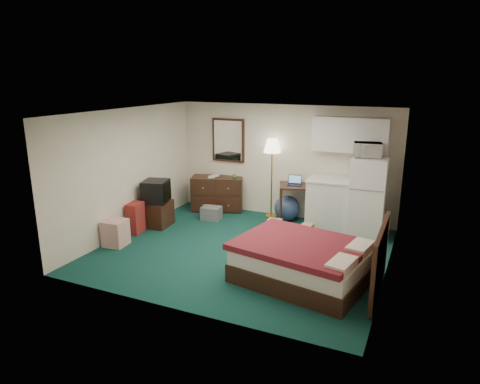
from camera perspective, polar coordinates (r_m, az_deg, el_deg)
The scene contains 25 objects.
floor at distance 7.92m, azimuth 0.35°, elevation -7.76°, with size 5.00×4.50×0.01m, color black.
ceiling at distance 7.31m, azimuth 0.39°, elevation 10.56°, with size 5.00×4.50×0.01m, color #F3DEC7.
walls at distance 7.52m, azimuth 0.37°, elevation 1.03°, with size 5.01×4.51×2.50m.
mirror at distance 9.98m, azimuth -1.57°, elevation 6.92°, with size 0.80×0.06×1.00m, color white, non-canonical shape.
upper_cabinets at distance 8.94m, azimuth 14.51°, elevation 7.41°, with size 1.50×0.35×0.70m, color silver, non-canonical shape.
headboard at distance 6.52m, azimuth 18.16°, elevation -8.58°, with size 0.06×1.56×1.00m, color #3C2115, non-canonical shape.
dresser at distance 10.11m, azimuth -3.04°, elevation -0.21°, with size 1.19×0.54×0.81m, color #3C2115, non-canonical shape.
floor_lamp at distance 9.53m, azimuth 4.24°, elevation 1.81°, with size 0.39×0.39×1.78m, color gold, non-canonical shape.
desk at distance 9.37m, azimuth 7.28°, elevation -1.50°, with size 0.66×0.66×0.83m, color #3C2115, non-canonical shape.
exercise_ball at distance 9.48m, azimuth 6.29°, elevation -2.14°, with size 0.56×0.56×0.56m, color navy.
kitchen_counter at distance 9.05m, azimuth 12.07°, elevation -1.67°, with size 0.94×0.72×1.03m, color silver, non-canonical shape.
fridge at distance 8.69m, azimuth 16.68°, elevation -0.75°, with size 0.66×0.66×1.60m, color white, non-canonical shape.
bed at distance 6.80m, azimuth 8.34°, elevation -9.18°, with size 1.91×1.49×0.61m, color maroon, non-canonical shape.
tv_stand at distance 9.25m, azimuth -11.01°, elevation -2.84°, with size 0.53×0.58×0.53m, color #3C2115, non-canonical shape.
suitcase at distance 8.92m, azimuth -13.78°, elevation -3.38°, with size 0.24×0.39×0.63m, color maroon, non-canonical shape.
retail_box at distance 8.39m, azimuth -16.27°, elevation -5.25°, with size 0.39×0.39×0.49m, color silver, non-canonical shape.
file_bin at distance 9.52m, azimuth -3.83°, elevation -2.83°, with size 0.42×0.31×0.29m, color slate, non-canonical shape.
cardboard_box_a at distance 8.88m, azimuth 4.63°, elevation -4.40°, with size 0.28×0.24×0.24m, color #A97B5F, non-canonical shape.
cardboard_box_b at distance 8.62m, azimuth 8.89°, elevation -5.09°, with size 0.22×0.26×0.26m, color #A97B5F, non-canonical shape.
laptop at distance 9.20m, azimuth 7.29°, elevation 1.51°, with size 0.29×0.23×0.20m, color black, non-canonical shape.
crt_tv at distance 9.08m, azimuth -11.16°, elevation 0.09°, with size 0.50×0.54×0.46m, color black, non-canonical shape.
microwave at distance 8.48m, azimuth 16.67°, elevation 5.61°, with size 0.51×0.28×0.34m, color white.
book_a at distance 9.96m, azimuth -4.26°, elevation 2.60°, with size 0.16×0.02×0.22m, color #A97B5F.
book_b at distance 10.09m, azimuth -3.79°, elevation 2.84°, with size 0.18×0.02×0.25m, color #A97B5F.
mug at distance 9.82m, azimuth -0.79°, elevation 2.13°, with size 0.11×0.09×0.11m, color #47783F.
Camera 1 is at (2.95, -6.67, 3.11)m, focal length 32.00 mm.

